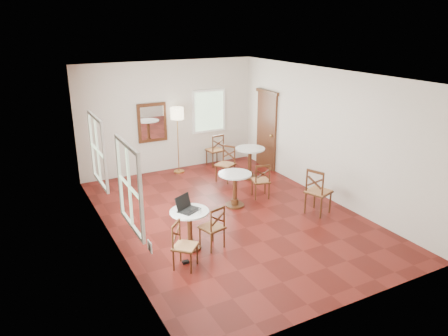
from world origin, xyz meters
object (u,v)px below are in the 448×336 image
cafe_table_back (250,160)px  power_adapter (186,262)px  chair_near_a (213,227)px  chair_near_b (184,246)px  cafe_table_near (190,225)px  chair_back_b (226,164)px  laptop (186,207)px  floor_lamp (177,118)px  navy_mug (180,208)px  chair_mid_b (318,191)px  mouse (190,210)px  chair_back_a (215,150)px  chair_mid_a (261,181)px  water_glass (200,211)px  cafe_table_mid (235,186)px

cafe_table_back → power_adapter: bearing=-135.5°
chair_near_a → chair_near_b: (-0.73, -0.37, -0.01)m
cafe_table_near → power_adapter: size_ratio=6.59×
chair_back_b → laptop: 3.59m
floor_lamp → navy_mug: (-1.55, -3.90, -0.73)m
cafe_table_near → cafe_table_back: 3.96m
cafe_table_near → chair_mid_b: (3.04, 0.09, 0.05)m
chair_mid_b → navy_mug: size_ratio=8.64×
chair_near_a → mouse: (-0.37, 0.18, 0.35)m
chair_back_a → floor_lamp: floor_lamp is taller
navy_mug → chair_back_a: bearing=55.5°
chair_mid_a → mouse: (-2.44, -1.42, 0.34)m
navy_mug → water_glass: (0.26, -0.29, 0.00)m
chair_mid_b → power_adapter: size_ratio=9.00×
chair_mid_a → navy_mug: 2.91m
chair_back_a → mouse: chair_back_a is taller
chair_back_b → cafe_table_back: bearing=50.5°
chair_mid_b → water_glass: (-2.92, -0.28, 0.29)m
floor_lamp → cafe_table_near: bearing=-109.5°
power_adapter → chair_back_a: bearing=57.5°
chair_near_b → navy_mug: bearing=26.0°
cafe_table_back → chair_near_b: same height
chair_near_a → power_adapter: (-0.66, -0.26, -0.40)m
chair_near_a → chair_mid_a: chair_mid_a is taller
chair_mid_b → chair_near_b: bearing=81.0°
chair_near_a → cafe_table_mid: bearing=-146.2°
laptop → power_adapter: 0.98m
cafe_table_mid → floor_lamp: 2.94m
cafe_table_mid → chair_near_b: (-2.01, -1.82, -0.08)m
chair_near_a → floor_lamp: bearing=-118.8°
floor_lamp → chair_mid_a: bearing=-68.5°
cafe_table_mid → chair_near_a: 1.94m
navy_mug → chair_mid_b: bearing=-0.2°
chair_mid_a → navy_mug: (-2.58, -1.31, 0.37)m
mouse → cafe_table_back: bearing=50.5°
chair_mid_a → water_glass: chair_mid_a is taller
chair_back_b → power_adapter: size_ratio=8.09×
chair_near_a → floor_lamp: 4.46m
chair_near_b → navy_mug: (0.21, 0.66, 0.39)m
cafe_table_near → chair_near_a: (0.38, -0.18, -0.05)m
chair_near_b → chair_mid_b: bearing=-35.1°
mouse → water_glass: bearing=-48.9°
chair_near_b → chair_back_b: bearing=6.3°
chair_mid_a → water_glass: (-2.32, -1.60, 0.38)m
cafe_table_mid → navy_mug: size_ratio=6.60×
water_glass → cafe_table_near: bearing=122.8°
chair_near_a → chair_near_b: 0.81m
chair_near_b → laptop: bearing=16.3°
chair_mid_b → chair_mid_a: bearing=4.7°
water_glass → chair_near_b: bearing=-142.3°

